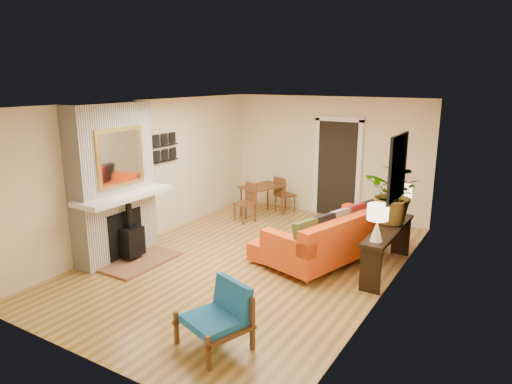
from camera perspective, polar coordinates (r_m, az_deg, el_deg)
room_shell at (r=9.41m, az=10.91°, el=3.17°), size 6.50×6.50×6.50m
fireplace at (r=7.87m, az=-17.26°, el=0.66°), size 1.09×1.68×2.60m
sofa at (r=7.73m, az=9.81°, el=-5.62°), size 1.60×2.52×0.92m
ottoman at (r=7.65m, az=2.40°, el=-7.27°), size 0.74×0.74×0.34m
blue_chair at (r=5.38m, az=-4.43°, el=-14.75°), size 0.88×0.87×0.73m
dining_table at (r=9.99m, az=0.97°, el=-0.03°), size 1.01×1.57×0.83m
console_table at (r=7.42m, az=16.20°, el=-5.42°), size 0.34×1.85×0.72m
lamp_near at (r=6.64m, az=14.93°, el=-3.20°), size 0.30×0.30×0.54m
lamp_far at (r=7.94m, az=17.79°, el=-0.59°), size 0.30×0.30×0.54m
houseplant at (r=7.49m, az=17.01°, el=-0.17°), size 1.03×0.94×0.98m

